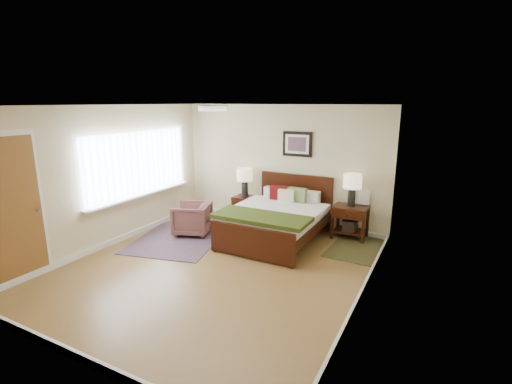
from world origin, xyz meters
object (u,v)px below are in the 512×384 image
nightstand_left (244,202)px  armchair (192,219)px  bed (277,215)px  rug_persian (181,237)px  lamp_right (352,184)px  lamp_left (245,177)px  nightstand_right (350,219)px

nightstand_left → armchair: size_ratio=0.80×
bed → rug_persian: 1.90m
lamp_right → rug_persian: (-2.89, -1.46, -1.05)m
lamp_right → armchair: (-2.81, -1.21, -0.75)m
bed → nightstand_left: bed is taller
lamp_right → armchair: lamp_right is taller
lamp_right → armchair: size_ratio=0.89×
armchair → lamp_left: bearing=136.8°
lamp_left → rug_persian: size_ratio=0.29×
nightstand_right → lamp_right: lamp_right is taller
lamp_right → lamp_left: bearing=180.0°
nightstand_right → lamp_left: bearing=179.7°
nightstand_left → nightstand_right: nightstand_right is taller
bed → lamp_left: (-1.10, 0.76, 0.47)m
armchair → rug_persian: armchair is taller
armchair → rug_persian: 0.40m
armchair → nightstand_left: bearing=136.4°
lamp_left → bed: bearing=-34.6°
rug_persian → nightstand_left: bearing=54.1°
nightstand_left → lamp_right: lamp_right is taller
lamp_left → lamp_right: 2.30m
lamp_left → lamp_right: (2.30, 0.00, 0.08)m
nightstand_left → lamp_left: size_ratio=0.90×
nightstand_left → nightstand_right: 2.30m
nightstand_right → armchair: nightstand_right is taller
nightstand_left → bed: bearing=-33.9°
bed → lamp_right: 1.52m
lamp_right → rug_persian: bearing=-153.2°
lamp_right → armchair: bearing=-156.6°
nightstand_right → lamp_right: size_ratio=1.04×
bed → armchair: bearing=-164.4°
nightstand_left → rug_persian: bearing=-112.5°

